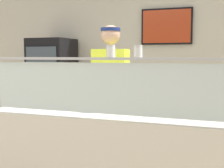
% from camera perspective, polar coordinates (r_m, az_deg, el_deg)
% --- Properties ---
extents(shop_rear_unit, '(6.55, 0.13, 2.70)m').
position_cam_1_polar(shop_rear_unit, '(4.85, 9.61, 4.45)').
color(shop_rear_unit, beige).
rests_on(shop_rear_unit, ground).
extents(serving_counter, '(2.15, 0.80, 0.95)m').
position_cam_1_polar(serving_counter, '(2.77, 0.84, -14.81)').
color(serving_counter, silver).
rests_on(serving_counter, ground).
extents(sneeze_guard, '(1.97, 0.06, 0.47)m').
position_cam_1_polar(sneeze_guard, '(2.29, -1.84, 0.67)').
color(sneeze_guard, '#B2B5BC').
rests_on(sneeze_guard, serving_counter).
extents(pizza_tray, '(0.44, 0.44, 0.04)m').
position_cam_1_polar(pizza_tray, '(2.77, -3.28, -4.29)').
color(pizza_tray, '#9EA0A8').
rests_on(pizza_tray, serving_counter).
extents(pizza_server, '(0.11, 0.29, 0.01)m').
position_cam_1_polar(pizza_server, '(2.73, -2.53, -3.96)').
color(pizza_server, '#ADAFB7').
rests_on(pizza_server, pizza_tray).
extents(parmesan_shaker, '(0.06, 0.06, 0.09)m').
position_cam_1_polar(parmesan_shaker, '(2.26, -0.22, 6.05)').
color(parmesan_shaker, white).
rests_on(parmesan_shaker, sneeze_guard).
extents(pepper_flake_shaker, '(0.06, 0.06, 0.09)m').
position_cam_1_polar(pepper_flake_shaker, '(2.20, 4.94, 5.99)').
color(pepper_flake_shaker, white).
rests_on(pepper_flake_shaker, sneeze_guard).
extents(worker_figure, '(0.41, 0.50, 1.76)m').
position_cam_1_polar(worker_figure, '(3.36, -0.24, -1.89)').
color(worker_figure, '#23232D').
rests_on(worker_figure, ground).
extents(drink_fridge, '(0.62, 0.65, 1.70)m').
position_cam_1_polar(drink_fridge, '(5.06, -11.08, -1.28)').
color(drink_fridge, black).
rests_on(drink_fridge, ground).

